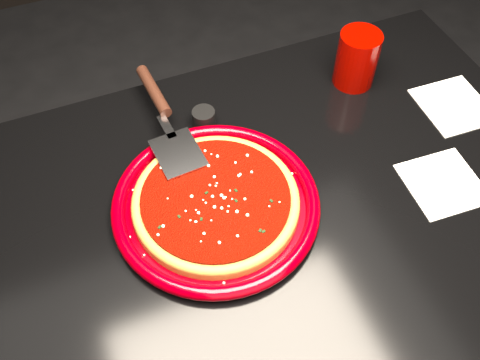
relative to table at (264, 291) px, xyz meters
name	(u,v)px	position (x,y,z in m)	size (l,w,h in m)	color
floor	(259,346)	(0.00, 0.00, -0.38)	(4.00, 4.00, 0.01)	black
table	(264,291)	(0.00, 0.00, 0.00)	(1.20, 0.80, 0.75)	black
plate	(216,204)	(-0.10, 0.03, 0.39)	(0.38, 0.38, 0.03)	#6F0007
pizza_crust	(216,203)	(-0.10, 0.03, 0.39)	(0.31, 0.31, 0.02)	olive
pizza_crust_rim	(216,200)	(-0.10, 0.03, 0.40)	(0.31, 0.31, 0.02)	olive
pizza_sauce	(216,198)	(-0.10, 0.03, 0.41)	(0.27, 0.27, 0.01)	#710A02
parmesan_dusting	(215,196)	(-0.10, 0.03, 0.41)	(0.26, 0.26, 0.01)	beige
basil_flecks	(215,196)	(-0.10, 0.03, 0.41)	(0.24, 0.24, 0.00)	black
pizza_server	(166,118)	(-0.12, 0.24, 0.42)	(0.10, 0.36, 0.03)	silver
cup	(357,59)	(0.31, 0.23, 0.44)	(0.09, 0.09, 0.12)	#8E0400
napkin_a	(443,183)	(0.32, -0.08, 0.38)	(0.14, 0.14, 0.00)	silver
napkin_b	(454,105)	(0.47, 0.08, 0.38)	(0.14, 0.15, 0.00)	silver
ramekin	(204,118)	(-0.05, 0.24, 0.39)	(0.05, 0.05, 0.04)	black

